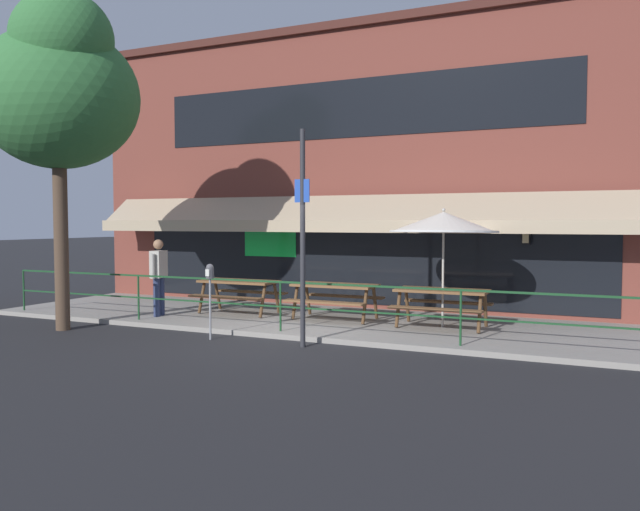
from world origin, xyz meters
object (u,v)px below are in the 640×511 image
at_px(pedestrian_walking, 159,273).
at_px(parking_meter_near, 210,278).
at_px(picnic_table_left, 239,287).
at_px(picnic_table_centre, 335,291).
at_px(picnic_table_right, 442,297).
at_px(street_sign_pole, 303,236).
at_px(patio_umbrella_right, 444,223).
at_px(street_tree_curbside, 59,88).

relative_size(pedestrian_walking, parking_meter_near, 1.20).
distance_m(picnic_table_left, picnic_table_centre, 2.34).
bearing_deg(picnic_table_right, street_sign_pole, -127.83).
bearing_deg(picnic_table_centre, picnic_table_right, -1.92).
bearing_deg(street_sign_pole, pedestrian_walking, 162.20).
height_order(picnic_table_right, street_sign_pole, street_sign_pole).
xyz_separation_m(patio_umbrella_right, street_sign_pole, (-1.89, -2.51, -0.22)).
relative_size(picnic_table_left, street_tree_curbside, 0.27).
relative_size(picnic_table_left, picnic_table_right, 1.00).
bearing_deg(picnic_table_left, street_tree_curbside, -128.82).
relative_size(patio_umbrella_right, street_tree_curbside, 0.36).
bearing_deg(street_tree_curbside, patio_umbrella_right, 23.34).
height_order(picnic_table_centre, parking_meter_near, parking_meter_near).
bearing_deg(picnic_table_right, street_tree_curbside, -157.22).
bearing_deg(street_sign_pole, picnic_table_right, 52.17).
xyz_separation_m(picnic_table_left, street_sign_pole, (2.79, -2.40, 1.25)).
bearing_deg(patio_umbrella_right, pedestrian_walking, -169.30).
relative_size(picnic_table_right, street_sign_pole, 0.47).
height_order(picnic_table_right, patio_umbrella_right, patio_umbrella_right).
bearing_deg(pedestrian_walking, picnic_table_right, 9.96).
distance_m(parking_meter_near, street_tree_curbside, 4.94).
height_order(street_sign_pole, street_tree_curbside, street_tree_curbside).
height_order(picnic_table_left, street_sign_pole, street_sign_pole).
xyz_separation_m(pedestrian_walking, parking_meter_near, (2.35, -1.45, 0.09)).
height_order(patio_umbrella_right, street_tree_curbside, street_tree_curbside).
bearing_deg(picnic_table_right, patio_umbrella_right, 90.00).
xyz_separation_m(picnic_table_centre, patio_umbrella_right, (2.34, 0.00, 1.47)).
bearing_deg(street_sign_pole, patio_umbrella_right, 53.08).
relative_size(parking_meter_near, street_tree_curbside, 0.22).
bearing_deg(pedestrian_walking, street_tree_curbside, -115.51).
bearing_deg(parking_meter_near, picnic_table_centre, 61.20).
bearing_deg(picnic_table_left, picnic_table_centre, 2.84).
height_order(picnic_table_right, street_tree_curbside, street_tree_curbside).
xyz_separation_m(street_sign_pole, street_tree_curbside, (-5.12, -0.51, 2.89)).
relative_size(picnic_table_left, street_sign_pole, 0.47).
bearing_deg(street_sign_pole, picnic_table_centre, 100.11).
bearing_deg(street_tree_curbside, street_sign_pole, 5.70).
xyz_separation_m(patio_umbrella_right, parking_meter_near, (-3.77, -2.60, -1.03)).
height_order(picnic_table_right, parking_meter_near, parking_meter_near).
distance_m(pedestrian_walking, street_sign_pole, 4.54).
distance_m(patio_umbrella_right, street_tree_curbside, 8.09).
xyz_separation_m(parking_meter_near, street_sign_pole, (1.88, 0.09, 0.81)).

